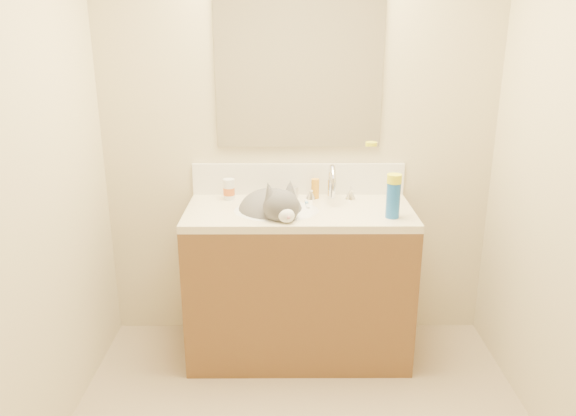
{
  "coord_description": "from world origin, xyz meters",
  "views": [
    {
      "loc": [
        -0.07,
        -1.84,
        1.79
      ],
      "look_at": [
        -0.06,
        0.92,
        0.88
      ],
      "focal_mm": 35.0,
      "sensor_mm": 36.0,
      "label": 1
    }
  ],
  "objects_px": {
    "cat": "(273,212)",
    "amber_bottle": "(315,189)",
    "silver_jar": "(293,192)",
    "basin": "(277,223)",
    "vanity_cabinet": "(299,286)",
    "faucet": "(332,186)",
    "spray_can": "(393,199)",
    "pill_bottle": "(229,189)"
  },
  "relations": [
    {
      "from": "cat",
      "to": "spray_can",
      "type": "xyz_separation_m",
      "value": [
        0.61,
        -0.12,
        0.11
      ]
    },
    {
      "from": "vanity_cabinet",
      "to": "spray_can",
      "type": "xyz_separation_m",
      "value": [
        0.47,
        -0.14,
        0.55
      ]
    },
    {
      "from": "silver_jar",
      "to": "basin",
      "type": "bearing_deg",
      "value": -111.3
    },
    {
      "from": "vanity_cabinet",
      "to": "basin",
      "type": "xyz_separation_m",
      "value": [
        -0.12,
        -0.03,
        0.38
      ]
    },
    {
      "from": "cat",
      "to": "spray_can",
      "type": "distance_m",
      "value": 0.63
    },
    {
      "from": "pill_bottle",
      "to": "amber_bottle",
      "type": "bearing_deg",
      "value": 2.44
    },
    {
      "from": "faucet",
      "to": "silver_jar",
      "type": "xyz_separation_m",
      "value": [
        -0.21,
        0.07,
        -0.06
      ]
    },
    {
      "from": "cat",
      "to": "amber_bottle",
      "type": "bearing_deg",
      "value": 22.43
    },
    {
      "from": "basin",
      "to": "amber_bottle",
      "type": "bearing_deg",
      "value": 45.95
    },
    {
      "from": "vanity_cabinet",
      "to": "basin",
      "type": "relative_size",
      "value": 2.67
    },
    {
      "from": "vanity_cabinet",
      "to": "cat",
      "type": "bearing_deg",
      "value": -171.6
    },
    {
      "from": "amber_bottle",
      "to": "spray_can",
      "type": "bearing_deg",
      "value": -41.55
    },
    {
      "from": "pill_bottle",
      "to": "basin",
      "type": "bearing_deg",
      "value": -36.74
    },
    {
      "from": "basin",
      "to": "pill_bottle",
      "type": "relative_size",
      "value": 3.88
    },
    {
      "from": "cat",
      "to": "vanity_cabinet",
      "type": "bearing_deg",
      "value": -11.36
    },
    {
      "from": "faucet",
      "to": "cat",
      "type": "bearing_deg",
      "value": -153.74
    },
    {
      "from": "pill_bottle",
      "to": "silver_jar",
      "type": "distance_m",
      "value": 0.36
    },
    {
      "from": "vanity_cabinet",
      "to": "faucet",
      "type": "height_order",
      "value": "faucet"
    },
    {
      "from": "cat",
      "to": "amber_bottle",
      "type": "distance_m",
      "value": 0.32
    },
    {
      "from": "cat",
      "to": "spray_can",
      "type": "height_order",
      "value": "cat"
    },
    {
      "from": "faucet",
      "to": "amber_bottle",
      "type": "height_order",
      "value": "faucet"
    },
    {
      "from": "vanity_cabinet",
      "to": "faucet",
      "type": "bearing_deg",
      "value": 37.29
    },
    {
      "from": "faucet",
      "to": "silver_jar",
      "type": "height_order",
      "value": "faucet"
    },
    {
      "from": "pill_bottle",
      "to": "spray_can",
      "type": "bearing_deg",
      "value": -19.98
    },
    {
      "from": "amber_bottle",
      "to": "vanity_cabinet",
      "type": "bearing_deg",
      "value": -116.06
    },
    {
      "from": "amber_bottle",
      "to": "spray_can",
      "type": "relative_size",
      "value": 0.58
    },
    {
      "from": "pill_bottle",
      "to": "silver_jar",
      "type": "height_order",
      "value": "pill_bottle"
    },
    {
      "from": "vanity_cabinet",
      "to": "silver_jar",
      "type": "height_order",
      "value": "silver_jar"
    },
    {
      "from": "cat",
      "to": "silver_jar",
      "type": "xyz_separation_m",
      "value": [
        0.11,
        0.22,
        0.04
      ]
    },
    {
      "from": "basin",
      "to": "silver_jar",
      "type": "bearing_deg",
      "value": 68.7
    },
    {
      "from": "basin",
      "to": "spray_can",
      "type": "height_order",
      "value": "spray_can"
    },
    {
      "from": "basin",
      "to": "spray_can",
      "type": "bearing_deg",
      "value": -10.71
    },
    {
      "from": "vanity_cabinet",
      "to": "amber_bottle",
      "type": "distance_m",
      "value": 0.55
    },
    {
      "from": "cat",
      "to": "silver_jar",
      "type": "distance_m",
      "value": 0.25
    },
    {
      "from": "basin",
      "to": "spray_can",
      "type": "distance_m",
      "value": 0.62
    },
    {
      "from": "basin",
      "to": "cat",
      "type": "relative_size",
      "value": 0.86
    },
    {
      "from": "vanity_cabinet",
      "to": "basin",
      "type": "distance_m",
      "value": 0.4
    },
    {
      "from": "pill_bottle",
      "to": "spray_can",
      "type": "relative_size",
      "value": 0.61
    },
    {
      "from": "cat",
      "to": "pill_bottle",
      "type": "xyz_separation_m",
      "value": [
        -0.25,
        0.19,
        0.07
      ]
    },
    {
      "from": "basin",
      "to": "faucet",
      "type": "relative_size",
      "value": 1.61
    },
    {
      "from": "cat",
      "to": "silver_jar",
      "type": "relative_size",
      "value": 8.65
    },
    {
      "from": "amber_bottle",
      "to": "pill_bottle",
      "type": "bearing_deg",
      "value": -177.56
    }
  ]
}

